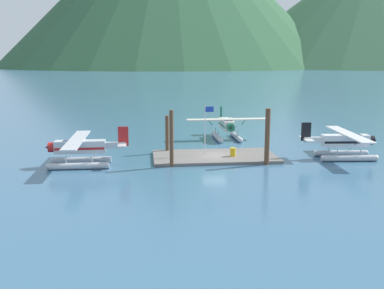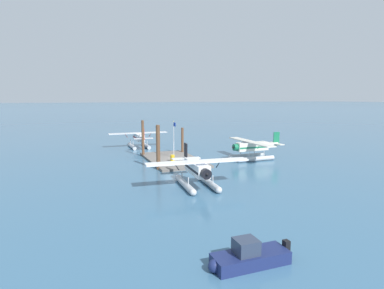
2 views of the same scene
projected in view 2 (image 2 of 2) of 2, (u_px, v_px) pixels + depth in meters
ground_plane at (173, 161)px, 44.69m from camera, size 1200.00×1200.00×0.00m
dock_platform at (173, 160)px, 44.67m from camera, size 12.87×6.85×0.30m
piling_near_left at (143, 139)px, 47.49m from camera, size 0.39×0.39×5.51m
piling_near_right at (158, 147)px, 38.77m from camera, size 0.49×0.49×5.57m
piling_far_left at (182, 141)px, 49.92m from camera, size 0.40×0.40×4.18m
flagpole at (174, 135)px, 45.09m from camera, size 0.95×0.10×5.27m
fuel_drum at (172, 158)px, 42.67m from camera, size 0.62×0.62×0.88m
seaplane_silver_port_aft at (139, 139)px, 56.21m from camera, size 7.98×10.40×3.84m
seaplane_white_stbd_aft at (197, 171)px, 31.39m from camera, size 7.97×10.47×3.84m
seaplane_cream_bow_right at (252, 149)px, 45.29m from camera, size 10.41×7.98×3.84m
boat_navy_open_se at (248, 257)px, 16.69m from camera, size 1.52×4.89×1.50m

